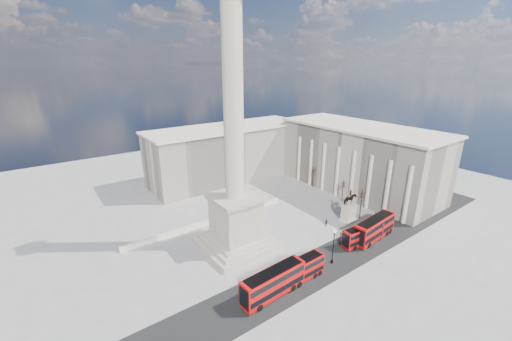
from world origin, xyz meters
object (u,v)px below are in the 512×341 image
object	(u,v)px
victorian_lamp	(334,244)
pedestrian_standing	(375,215)
red_bus_b	(300,271)
red_bus_c	(363,234)
pedestrian_walking	(341,237)
red_bus_a	(274,283)
red_bus_d	(375,228)
pedestrian_crossing	(326,223)
nelsons_column	(235,185)
equestrian_statue	(349,210)

from	to	relation	value
victorian_lamp	pedestrian_standing	distance (m)	23.02
red_bus_b	victorian_lamp	size ratio (longest dim) A/B	1.44
red_bus_c	pedestrian_walking	world-z (taller)	red_bus_c
red_bus_a	red_bus_b	distance (m)	5.74
red_bus_d	pedestrian_crossing	size ratio (longest dim) A/B	6.04
red_bus_d	red_bus_c	bearing A→B (deg)	170.67
red_bus_b	victorian_lamp	world-z (taller)	victorian_lamp
red_bus_b	pedestrian_standing	distance (m)	31.07
pedestrian_standing	pedestrian_crossing	world-z (taller)	pedestrian_crossing
nelsons_column	red_bus_c	world-z (taller)	nelsons_column
red_bus_d	pedestrian_standing	bearing A→B (deg)	27.45
red_bus_b	pedestrian_crossing	world-z (taller)	red_bus_b
red_bus_a	red_bus_d	xyz separation A→B (m)	(27.79, 0.87, 0.03)
red_bus_a	victorian_lamp	xyz separation A→B (m)	(14.15, 0.29, 1.61)
equestrian_statue	red_bus_a	bearing A→B (deg)	-163.01
victorian_lamp	red_bus_c	bearing A→B (deg)	4.79
red_bus_a	equestrian_statue	distance (m)	31.25
red_bus_d	pedestrian_crossing	world-z (taller)	red_bus_d
red_bus_a	victorian_lamp	size ratio (longest dim) A/B	1.68
pedestrian_standing	pedestrian_crossing	distance (m)	13.31
red_bus_a	pedestrian_walking	world-z (taller)	red_bus_a
nelsons_column	red_bus_c	size ratio (longest dim) A/B	5.09
nelsons_column	red_bus_b	size ratio (longest dim) A/B	5.04
nelsons_column	pedestrian_crossing	size ratio (longest dim) A/B	25.62
nelsons_column	equestrian_statue	distance (m)	29.28
red_bus_b	red_bus_d	xyz separation A→B (m)	(22.07, 0.76, 0.37)
red_bus_c	pedestrian_crossing	bearing A→B (deg)	101.40
nelsons_column	pedestrian_standing	bearing A→B (deg)	-16.68
pedestrian_crossing	red_bus_d	bearing A→B (deg)	155.34
red_bus_b	pedestrian_walking	world-z (taller)	red_bus_b
red_bus_d	victorian_lamp	size ratio (longest dim) A/B	1.71
pedestrian_crossing	red_bus_b	bearing A→B (deg)	69.67
pedestrian_walking	pedestrian_standing	bearing A→B (deg)	-25.57
red_bus_a	pedestrian_crossing	world-z (taller)	red_bus_a
equestrian_statue	nelsons_column	bearing A→B (deg)	165.53
nelsons_column	red_bus_b	bearing A→B (deg)	-81.33
red_bus_c	red_bus_d	bearing A→B (deg)	1.41
red_bus_c	equestrian_statue	xyz separation A→B (m)	(5.57, 7.99, 0.67)
red_bus_d	nelsons_column	bearing A→B (deg)	143.56
red_bus_a	equestrian_statue	world-z (taller)	equestrian_statue
red_bus_d	pedestrian_walking	distance (m)	7.28
victorian_lamp	pedestrian_crossing	distance (m)	13.87
red_bus_d	pedestrian_walking	world-z (taller)	red_bus_d
red_bus_a	pedestrian_standing	world-z (taller)	red_bus_a
pedestrian_walking	red_bus_c	bearing A→B (deg)	-83.82
pedestrian_walking	nelsons_column	bearing A→B (deg)	115.88
red_bus_b	pedestrian_standing	size ratio (longest dim) A/B	6.23
equestrian_statue	pedestrian_walking	xyz separation A→B (m)	(-8.20, -4.64, -1.83)
red_bus_b	pedestrian_crossing	distance (m)	20.40
red_bus_b	pedestrian_crossing	xyz separation A→B (m)	(17.74, 10.00, -1.12)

